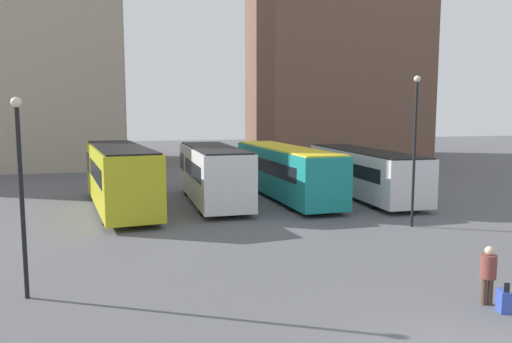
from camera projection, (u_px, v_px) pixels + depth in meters
building_block_right at (335, 43)px, 53.83m from camera, size 17.08×12.66×24.77m
bus_0 at (120, 175)px, 25.70m from camera, size 4.04×10.98×3.30m
bus_1 at (213, 173)px, 27.39m from camera, size 2.70×9.48×3.14m
bus_2 at (284, 170)px, 29.37m from camera, size 3.03×12.42×2.98m
bus_3 at (362, 171)px, 29.63m from camera, size 2.75×11.44×2.79m
traveler at (488, 270)px, 13.01m from camera, size 0.52×0.52×1.58m
suitcase at (504, 301)px, 12.62m from camera, size 0.37×0.48×0.81m
lamp_post_1 at (415, 140)px, 21.54m from camera, size 0.28×0.28×6.57m
lamp_post_2 at (21, 181)px, 13.19m from camera, size 0.28×0.28×5.43m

